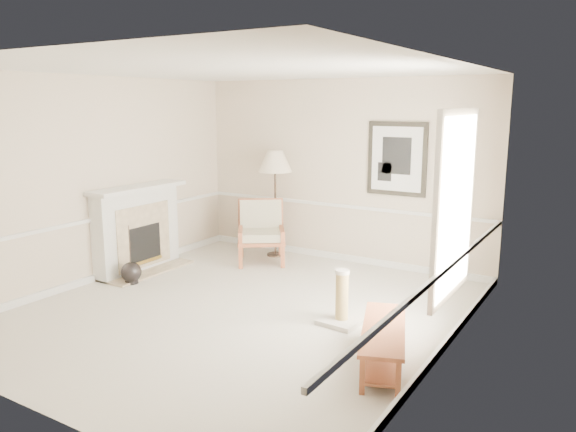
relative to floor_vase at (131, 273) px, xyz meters
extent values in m
plane|color=silver|center=(1.95, -0.07, -0.16)|extent=(5.50, 5.50, 0.00)
cube|color=beige|center=(1.95, 2.68, 1.29)|extent=(5.00, 0.04, 2.90)
cube|color=beige|center=(1.95, -2.82, 1.29)|extent=(5.00, 0.04, 2.90)
cube|color=beige|center=(-0.55, -0.07, 1.29)|extent=(0.04, 5.50, 2.90)
cube|color=beige|center=(4.45, -0.07, 1.29)|extent=(0.04, 5.50, 2.90)
cube|color=white|center=(1.95, -0.07, 2.74)|extent=(5.00, 5.50, 0.04)
cube|color=white|center=(1.95, 2.66, -0.11)|extent=(4.95, 0.04, 0.10)
cube|color=white|center=(1.95, 2.66, 0.74)|extent=(4.95, 0.04, 0.05)
cube|color=white|center=(4.41, 0.33, 1.34)|extent=(0.03, 1.20, 1.80)
cube|color=white|center=(4.40, 0.33, 1.34)|extent=(0.05, 1.34, 1.94)
cube|color=black|center=(2.90, 2.65, 1.54)|extent=(0.92, 0.04, 1.10)
cube|color=white|center=(2.90, 2.63, 1.54)|extent=(0.78, 0.01, 0.96)
cube|color=black|center=(2.90, 2.62, 1.59)|extent=(0.45, 0.01, 0.55)
cube|color=white|center=(-0.41, 0.53, 0.47)|extent=(0.28, 1.50, 1.25)
cube|color=white|center=(-0.36, 0.53, 1.12)|extent=(0.46, 1.64, 0.06)
cube|color=#C6B28E|center=(-0.26, 0.53, 0.39)|extent=(0.02, 1.05, 0.95)
cube|color=black|center=(-0.25, 0.53, 0.26)|extent=(0.02, 0.62, 0.58)
cube|color=#B7933D|center=(-0.25, 0.53, 0.00)|extent=(0.01, 0.66, 0.05)
cube|color=#C6B28E|center=(-0.25, 0.53, -0.14)|extent=(0.60, 1.50, 0.03)
sphere|color=black|center=(0.00, 0.00, 0.01)|extent=(0.29, 0.29, 0.29)
cylinder|color=black|center=(0.00, 0.00, -0.11)|extent=(0.19, 0.19, 0.08)
cylinder|color=black|center=(0.00, 0.00, 0.39)|extent=(0.09, 0.09, 0.46)
cylinder|color=black|center=(0.00, 0.00, 0.35)|extent=(0.12, 0.11, 0.37)
cylinder|color=black|center=(0.00, 0.00, 0.43)|extent=(0.05, 0.05, 0.54)
cube|color=#9E5533|center=(0.89, 1.41, 0.04)|extent=(0.09, 0.09, 0.40)
cube|color=#9E5533|center=(0.51, 1.94, 0.04)|extent=(0.09, 0.09, 0.40)
cube|color=#9E5533|center=(1.42, 1.78, 0.04)|extent=(0.09, 0.09, 0.40)
cube|color=#9E5533|center=(1.05, 2.32, 0.04)|extent=(0.09, 0.09, 0.40)
cube|color=#9E5533|center=(0.97, 1.86, 0.21)|extent=(1.03, 1.03, 0.05)
cube|color=#9E5533|center=(0.77, 2.14, 0.54)|extent=(0.70, 0.57, 0.58)
cube|color=#9E5533|center=(0.70, 1.67, 0.39)|extent=(0.48, 0.64, 0.05)
cube|color=#9E5533|center=(1.23, 2.05, 0.39)|extent=(0.48, 0.64, 0.05)
cube|color=white|center=(0.97, 1.86, 0.31)|extent=(0.94, 0.94, 0.13)
cube|color=white|center=(0.81, 2.09, 0.56)|extent=(0.67, 0.56, 0.52)
cylinder|color=black|center=(0.94, 2.33, -0.14)|extent=(0.29, 0.29, 0.03)
cylinder|color=black|center=(0.94, 2.33, 0.67)|extent=(0.04, 0.04, 1.59)
cone|color=beige|center=(0.94, 2.33, 1.44)|extent=(0.60, 0.60, 0.35)
cube|color=#9E5533|center=(4.01, -0.50, 0.21)|extent=(0.84, 1.42, 0.04)
cube|color=#9E5533|center=(4.01, -0.50, -0.06)|extent=(0.76, 1.30, 0.03)
cube|color=#9E5533|center=(4.08, -1.14, 0.02)|extent=(0.06, 0.06, 0.35)
cube|color=#9E5533|center=(4.37, -1.03, 0.02)|extent=(0.06, 0.06, 0.35)
cube|color=#9E5533|center=(3.65, 0.03, 0.02)|extent=(0.06, 0.06, 0.35)
cube|color=#9E5533|center=(3.95, 0.13, 0.02)|extent=(0.06, 0.06, 0.35)
cube|color=beige|center=(3.20, 0.23, -0.13)|extent=(0.50, 0.50, 0.06)
cylinder|color=tan|center=(3.20, 0.23, 0.17)|extent=(0.15, 0.15, 0.55)
cylinder|color=beige|center=(3.20, 0.23, 0.47)|extent=(0.17, 0.17, 0.05)
camera|label=1|loc=(5.89, -5.35, 2.36)|focal=35.00mm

